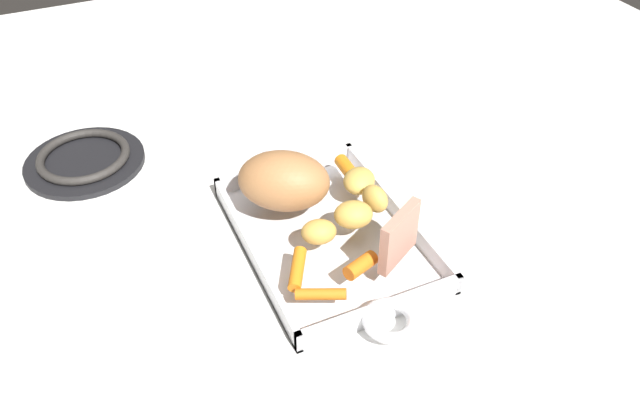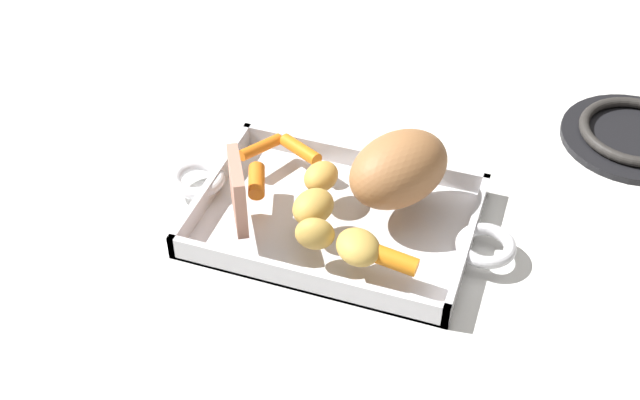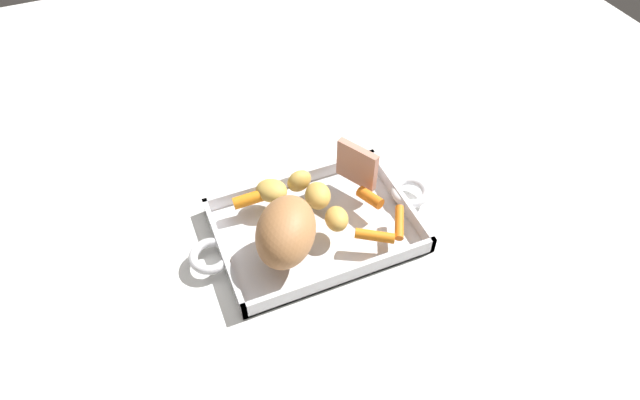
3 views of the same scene
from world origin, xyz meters
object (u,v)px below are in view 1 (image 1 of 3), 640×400
at_px(potato_golden_small, 359,181).
at_px(roast_slice_outer, 399,237).
at_px(pork_roast, 284,181).
at_px(stove_burner_rear, 84,159).
at_px(roasting_dish, 328,235).
at_px(potato_whole, 319,232).
at_px(potato_golden_large, 353,215).
at_px(baby_carrot_northwest, 347,168).
at_px(baby_carrot_long, 297,269).
at_px(potato_halved, 375,199).
at_px(baby_carrot_short, 363,265).
at_px(baby_carrot_southeast, 321,294).

bearing_deg(potato_golden_small, roast_slice_outer, -7.54).
distance_m(pork_roast, stove_burner_rear, 0.39).
height_order(potato_golden_small, stove_burner_rear, potato_golden_small).
xyz_separation_m(roasting_dish, potato_whole, (0.03, -0.03, 0.04)).
bearing_deg(stove_burner_rear, potato_golden_large, 42.65).
bearing_deg(baby_carrot_northwest, roasting_dish, -39.06).
bearing_deg(stove_burner_rear, potato_golden_small, 52.37).
distance_m(potato_golden_small, potato_whole, 0.13).
distance_m(baby_carrot_long, stove_burner_rear, 0.48).
distance_m(pork_roast, potato_whole, 0.10).
distance_m(potato_halved, stove_burner_rear, 0.52).
xyz_separation_m(baby_carrot_short, potato_golden_large, (-0.09, 0.03, 0.01)).
bearing_deg(potato_golden_small, stove_burner_rear, -127.63).
bearing_deg(potato_golden_small, baby_carrot_long, -50.95).
relative_size(roasting_dish, pork_roast, 3.28).
bearing_deg(baby_carrot_long, baby_carrot_northwest, 137.35).
bearing_deg(baby_carrot_long, baby_carrot_short, 69.93).
distance_m(baby_carrot_long, potato_halved, 0.18).
xyz_separation_m(baby_carrot_long, potato_golden_large, (-0.06, 0.11, 0.01)).
bearing_deg(baby_carrot_long, roasting_dish, 133.26).
relative_size(baby_carrot_long, potato_whole, 1.32).
bearing_deg(baby_carrot_short, baby_carrot_long, -110.07).
distance_m(pork_roast, potato_golden_large, 0.12).
height_order(baby_carrot_short, potato_golden_large, potato_golden_large).
distance_m(baby_carrot_short, potato_golden_small, 0.18).
bearing_deg(baby_carrot_short, stove_burner_rear, -145.84).
height_order(pork_roast, potato_whole, pork_roast).
height_order(baby_carrot_northwest, stove_burner_rear, baby_carrot_northwest).
bearing_deg(baby_carrot_short, potato_golden_small, 154.76).
height_order(baby_carrot_long, baby_carrot_northwest, baby_carrot_northwest).
xyz_separation_m(roasting_dish, pork_roast, (-0.07, -0.04, 0.07)).
bearing_deg(baby_carrot_short, pork_roast, -165.66).
bearing_deg(baby_carrot_southeast, potato_whole, 157.18).
xyz_separation_m(baby_carrot_short, potato_halved, (-0.11, 0.07, 0.01)).
relative_size(roasting_dish, potato_whole, 8.95).
relative_size(baby_carrot_short, baby_carrot_long, 0.75).
distance_m(roasting_dish, baby_carrot_southeast, 0.15).
height_order(pork_roast, baby_carrot_southeast, pork_roast).
height_order(baby_carrot_southeast, potato_golden_small, potato_golden_small).
xyz_separation_m(roast_slice_outer, baby_carrot_long, (-0.03, -0.14, -0.03)).
relative_size(baby_carrot_short, potato_golden_large, 0.88).
height_order(pork_roast, baby_carrot_short, pork_roast).
bearing_deg(potato_whole, baby_carrot_northwest, 139.77).
relative_size(baby_carrot_northwest, potato_halved, 1.15).
xyz_separation_m(baby_carrot_southeast, potato_halved, (-0.13, 0.15, 0.01)).
xyz_separation_m(potato_golden_small, stove_burner_rear, (-0.30, -0.38, -0.04)).
distance_m(baby_carrot_short, potato_whole, 0.08).
xyz_separation_m(pork_roast, potato_golden_large, (0.09, 0.07, -0.02)).
bearing_deg(roasting_dish, pork_roast, -148.93).
bearing_deg(roast_slice_outer, baby_carrot_short, -89.25).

